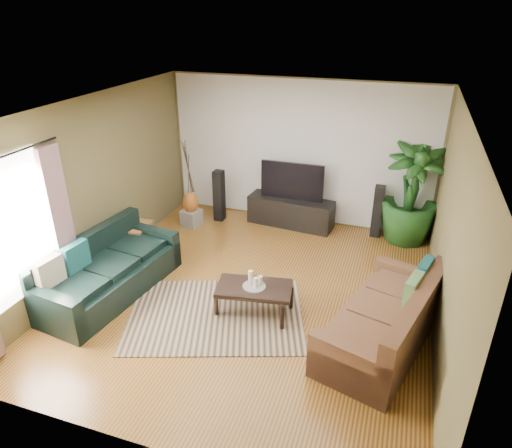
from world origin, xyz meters
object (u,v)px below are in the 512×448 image
at_px(sofa_right, 383,314).
at_px(pedestal, 192,218).
at_px(sofa_left, 108,267).
at_px(television, 292,181).
at_px(potted_plant, 411,194).
at_px(tv_stand, 291,212).
at_px(speaker_right, 378,211).
at_px(coffee_table, 254,299).
at_px(side_table, 134,240).
at_px(vase, 191,203).
at_px(speaker_left, 219,196).

distance_m(sofa_right, pedestal, 4.37).
bearing_deg(sofa_left, television, -24.66).
xyz_separation_m(potted_plant, pedestal, (-3.90, -0.69, -0.73)).
height_order(tv_stand, speaker_right, speaker_right).
relative_size(coffee_table, tv_stand, 0.62).
relative_size(sofa_left, side_table, 3.99).
bearing_deg(tv_stand, vase, -154.87).
bearing_deg(tv_stand, pedestal, -154.87).
bearing_deg(sofa_right, coffee_table, -76.44).
xyz_separation_m(sofa_left, vase, (0.14, 2.42, 0.04)).
relative_size(speaker_left, potted_plant, 0.56).
relative_size(sofa_right, pedestal, 6.62).
bearing_deg(speaker_right, tv_stand, -177.11).
distance_m(sofa_right, vase, 4.36).
xyz_separation_m(potted_plant, vase, (-3.90, -0.69, -0.43)).
height_order(sofa_right, coffee_table, sofa_right).
xyz_separation_m(sofa_left, speaker_left, (0.54, 2.85, 0.08)).
bearing_deg(speaker_right, coffee_table, -114.38).
bearing_deg(coffee_table, speaker_right, 55.06).
relative_size(tv_stand, television, 1.36).
height_order(television, speaker_right, television).
bearing_deg(speaker_right, speaker_left, -174.05).
bearing_deg(potted_plant, tv_stand, -178.47).
height_order(potted_plant, pedestal, potted_plant).
bearing_deg(sofa_right, potted_plant, -167.34).
distance_m(speaker_left, vase, 0.59).
height_order(speaker_left, potted_plant, potted_plant).
height_order(sofa_right, speaker_left, speaker_left).
xyz_separation_m(tv_stand, potted_plant, (2.11, 0.06, 0.62)).
xyz_separation_m(sofa_right, potted_plant, (0.19, 2.97, 0.47)).
xyz_separation_m(sofa_right, television, (-1.93, 2.94, 0.46)).
bearing_deg(sofa_right, speaker_left, -113.07).
height_order(potted_plant, vase, potted_plant).
height_order(sofa_right, television, television).
xyz_separation_m(tv_stand, pedestal, (-1.79, -0.63, -0.11)).
distance_m(speaker_left, side_table, 1.94).
relative_size(television, side_table, 2.12).
xyz_separation_m(speaker_left, pedestal, (-0.41, -0.42, -0.34)).
bearing_deg(sofa_left, coffee_table, -76.83).
distance_m(coffee_table, side_table, 2.58).
height_order(speaker_right, vase, speaker_right).
relative_size(speaker_left, pedestal, 3.13).
distance_m(pedestal, side_table, 1.39).
relative_size(coffee_table, speaker_right, 1.04).
height_order(tv_stand, pedestal, tv_stand).
relative_size(speaker_right, vase, 2.35).
height_order(sofa_right, pedestal, sofa_right).
distance_m(coffee_table, pedestal, 2.98).
bearing_deg(tv_stand, speaker_left, -165.81).
bearing_deg(coffee_table, side_table, 150.26).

